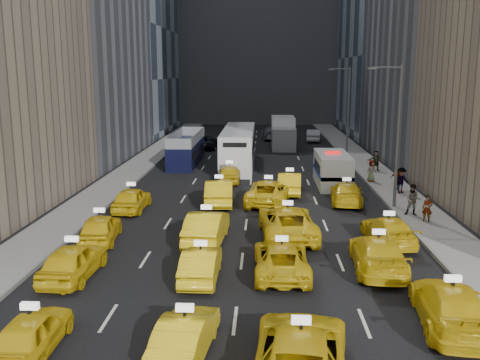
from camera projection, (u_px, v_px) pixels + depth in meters
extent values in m
plane|color=black|center=(240.00, 277.00, 22.65)|extent=(160.00, 160.00, 0.00)
cube|color=gray|center=(135.00, 169.00, 47.56)|extent=(3.00, 90.00, 0.15)
cube|color=gray|center=(372.00, 170.00, 46.67)|extent=(3.00, 90.00, 0.15)
cube|color=slate|center=(151.00, 169.00, 47.50)|extent=(0.15, 90.00, 0.18)
cube|color=slate|center=(356.00, 170.00, 46.72)|extent=(0.15, 90.00, 0.18)
cube|color=slate|center=(259.00, 2.00, 89.14)|extent=(30.00, 12.00, 40.00)
cylinder|color=#595B60|center=(398.00, 138.00, 33.11)|extent=(0.20, 0.20, 9.00)
cylinder|color=#595B60|center=(387.00, 68.00, 32.29)|extent=(1.80, 0.12, 0.12)
cube|color=slate|center=(372.00, 68.00, 32.33)|extent=(0.50, 0.22, 0.12)
cylinder|color=#595B60|center=(348.00, 113.00, 52.69)|extent=(0.20, 0.20, 9.00)
cylinder|color=#595B60|center=(341.00, 69.00, 51.86)|extent=(1.80, 0.12, 0.12)
cube|color=slate|center=(331.00, 69.00, 51.91)|extent=(0.50, 0.22, 0.12)
imported|color=yellow|center=(32.00, 333.00, 16.49)|extent=(1.59, 3.89, 1.32)
imported|color=yellow|center=(185.00, 335.00, 16.35)|extent=(1.85, 4.17, 1.33)
imported|color=yellow|center=(300.00, 353.00, 15.03)|extent=(3.19, 5.92, 1.58)
imported|color=yellow|center=(451.00, 306.00, 18.14)|extent=(2.67, 5.45, 1.52)
imported|color=yellow|center=(73.00, 261.00, 22.44)|extent=(1.96, 4.50, 1.51)
imported|color=yellow|center=(201.00, 264.00, 22.33)|extent=(1.46, 4.15, 1.36)
imported|color=yellow|center=(281.00, 259.00, 22.90)|extent=(2.35, 4.99, 1.38)
imported|color=yellow|center=(378.00, 253.00, 23.34)|extent=(2.46, 5.41, 1.53)
imported|color=yellow|center=(100.00, 228.00, 27.26)|extent=(2.15, 4.41, 1.45)
imported|color=yellow|center=(207.00, 227.00, 27.12)|extent=(2.04, 5.10, 1.65)
imported|color=yellow|center=(287.00, 222.00, 27.97)|extent=(3.16, 6.12, 1.65)
imported|color=yellow|center=(388.00, 230.00, 27.03)|extent=(2.37, 4.83, 1.35)
imported|color=yellow|center=(132.00, 199.00, 33.36)|extent=(1.83, 4.41, 1.49)
imported|color=yellow|center=(219.00, 192.00, 34.92)|extent=(2.03, 5.09, 1.65)
imported|color=yellow|center=(268.00, 192.00, 35.11)|extent=(3.27, 5.95, 1.58)
imported|color=yellow|center=(346.00, 193.00, 35.17)|extent=(2.49, 5.09, 1.42)
imported|color=yellow|center=(229.00, 174.00, 41.88)|extent=(1.68, 4.14, 1.41)
imported|color=yellow|center=(290.00, 183.00, 38.12)|extent=(1.88, 4.69, 1.51)
cube|color=silver|center=(332.00, 170.00, 40.70)|extent=(2.38, 6.16, 2.46)
cylinder|color=black|center=(322.00, 185.00, 38.77)|extent=(0.28, 0.98, 0.98)
cylinder|color=black|center=(350.00, 185.00, 38.68)|extent=(0.28, 0.98, 0.98)
cylinder|color=black|center=(316.00, 174.00, 43.02)|extent=(0.28, 0.98, 0.98)
cylinder|color=black|center=(341.00, 174.00, 42.93)|extent=(0.28, 0.98, 0.98)
cube|color=navy|center=(332.00, 172.00, 40.74)|extent=(2.43, 6.16, 0.28)
cube|color=red|center=(333.00, 152.00, 40.44)|extent=(1.12, 0.40, 0.18)
cube|color=black|center=(186.00, 148.00, 50.49)|extent=(3.32, 10.23, 2.92)
cylinder|color=black|center=(169.00, 165.00, 46.68)|extent=(0.28, 1.10, 1.10)
cylinder|color=black|center=(191.00, 165.00, 46.60)|extent=(0.28, 1.10, 1.10)
cylinder|color=black|center=(183.00, 151.00, 54.75)|extent=(0.28, 1.10, 1.10)
cylinder|color=black|center=(202.00, 151.00, 54.67)|extent=(0.28, 1.10, 1.10)
cube|color=silver|center=(239.00, 147.00, 49.32)|extent=(3.64, 13.33, 3.40)
cylinder|color=black|center=(221.00, 171.00, 44.03)|extent=(0.28, 1.10, 1.10)
cylinder|color=black|center=(250.00, 171.00, 43.93)|extent=(0.28, 1.10, 1.10)
cylinder|color=black|center=(229.00, 150.00, 55.17)|extent=(0.28, 1.10, 1.10)
cylinder|color=black|center=(253.00, 151.00, 55.06)|extent=(0.28, 1.10, 1.10)
cube|color=white|center=(283.00, 133.00, 60.78)|extent=(3.59, 7.84, 3.46)
cylinder|color=black|center=(273.00, 146.00, 58.25)|extent=(0.28, 1.10, 1.10)
cylinder|color=black|center=(294.00, 146.00, 58.15)|extent=(0.28, 1.10, 1.10)
cylinder|color=black|center=(273.00, 140.00, 63.89)|extent=(0.28, 1.10, 1.10)
cylinder|color=black|center=(292.00, 140.00, 63.79)|extent=(0.28, 1.10, 1.10)
imported|color=#96999D|center=(326.00, 159.00, 48.21)|extent=(1.75, 4.92, 1.61)
imported|color=black|center=(206.00, 142.00, 60.22)|extent=(2.43, 5.27, 1.46)
imported|color=slate|center=(272.00, 133.00, 68.48)|extent=(2.75, 5.92, 1.67)
imported|color=black|center=(238.00, 135.00, 66.12)|extent=(1.91, 4.68, 1.59)
imported|color=#9A9DA1|center=(313.00, 135.00, 66.28)|extent=(2.08, 4.80, 1.54)
imported|color=gray|center=(427.00, 208.00, 30.37)|extent=(0.66, 0.56, 1.55)
imported|color=gray|center=(413.00, 200.00, 31.69)|extent=(1.03, 0.76, 1.89)
imported|color=gray|center=(401.00, 181.00, 37.43)|extent=(1.27, 0.80, 1.83)
imported|color=gray|center=(396.00, 179.00, 38.77)|extent=(0.99, 0.71, 1.54)
imported|color=gray|center=(372.00, 171.00, 41.47)|extent=(0.93, 0.74, 1.67)
imported|color=gray|center=(376.00, 161.00, 45.99)|extent=(1.61, 0.47, 1.74)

